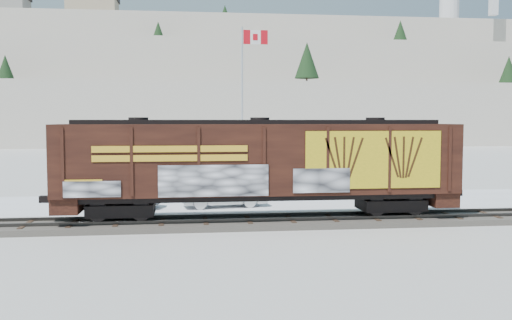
{
  "coord_description": "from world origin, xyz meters",
  "views": [
    {
      "loc": [
        -2.85,
        -26.49,
        4.94
      ],
      "look_at": [
        0.76,
        3.0,
        2.86
      ],
      "focal_mm": 40.0,
      "sensor_mm": 36.0,
      "label": 1
    }
  ],
  "objects": [
    {
      "name": "parking_strip",
      "position": [
        0.0,
        7.5,
        0.01
      ],
      "size": [
        40.0,
        8.0,
        0.03
      ],
      "primitive_type": "cube",
      "color": "white",
      "rests_on": "ground"
    },
    {
      "name": "flagpole",
      "position": [
        1.24,
        14.19,
        4.26
      ],
      "size": [
        2.3,
        0.9,
        11.53
      ],
      "color": "silver",
      "rests_on": "ground"
    },
    {
      "name": "car_silver",
      "position": [
        -6.73,
        5.81,
        0.86
      ],
      "size": [
        5.13,
        2.84,
        1.65
      ],
      "primitive_type": "imported",
      "rotation": [
        0.0,
        0.0,
        1.38
      ],
      "color": "silver",
      "rests_on": "parking_strip"
    },
    {
      "name": "car_white",
      "position": [
        -0.79,
        5.58,
        0.82
      ],
      "size": [
        5.0,
        2.37,
        1.58
      ],
      "primitive_type": "imported",
      "rotation": [
        0.0,
        0.0,
        1.72
      ],
      "color": "silver",
      "rests_on": "parking_strip"
    },
    {
      "name": "hopper_railcar",
      "position": [
        0.58,
        -0.01,
        2.96
      ],
      "size": [
        18.64,
        3.06,
        4.53
      ],
      "color": "black",
      "rests_on": "rail_track"
    },
    {
      "name": "rail_track",
      "position": [
        0.0,
        0.0,
        0.15
      ],
      "size": [
        50.0,
        3.4,
        0.43
      ],
      "color": "#59544C",
      "rests_on": "ground"
    },
    {
      "name": "ground",
      "position": [
        0.0,
        0.0,
        0.0
      ],
      "size": [
        500.0,
        500.0,
        0.0
      ],
      "primitive_type": "plane",
      "color": "white",
      "rests_on": "ground"
    },
    {
      "name": "car_dark",
      "position": [
        9.98,
        7.0,
        0.71
      ],
      "size": [
        5.07,
        3.49,
        1.36
      ],
      "primitive_type": "imported",
      "rotation": [
        0.0,
        0.0,
        1.2
      ],
      "color": "black",
      "rests_on": "parking_strip"
    },
    {
      "name": "hillside",
      "position": [
        -0.05,
        139.79,
        14.37
      ],
      "size": [
        360.0,
        110.0,
        93.0
      ],
      "color": "white",
      "rests_on": "ground"
    }
  ]
}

